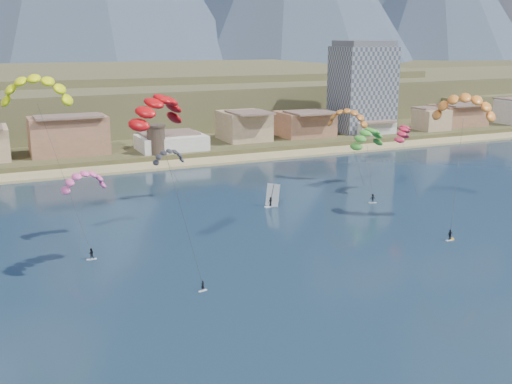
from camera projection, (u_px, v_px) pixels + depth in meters
ground at (361, 328)px, 75.70m from camera, size 2400.00×2400.00×0.00m
beach at (147, 166)px, 169.36m from camera, size 2200.00×12.00×0.90m
land at (25, 76)px, 570.84m from camera, size 2200.00×900.00×4.00m
foothills at (126, 94)px, 287.90m from camera, size 940.00×210.00×18.00m
apartment_tower at (363, 87)px, 218.25m from camera, size 20.00×16.00×32.00m
watchtower at (156, 139)px, 176.91m from camera, size 5.82×5.82×8.60m
kitesurfer_red at (157, 106)px, 86.74m from camera, size 11.06×14.19×28.27m
kitesurfer_yellow at (36, 86)px, 101.98m from camera, size 12.97×17.47×31.09m
kitesurfer_orange at (465, 103)px, 117.11m from camera, size 18.42×17.58×27.69m
kitesurfer_green at (368, 135)px, 145.57m from camera, size 14.73×19.03×18.94m
distant_kite_pink at (84, 178)px, 107.24m from camera, size 9.01×6.67×14.38m
distant_kite_dark at (169, 154)px, 133.79m from camera, size 7.77×5.87×13.34m
distant_kite_orange at (347, 115)px, 150.95m from camera, size 10.20×10.34×19.73m
distant_kite_red at (402, 130)px, 138.34m from camera, size 7.99×7.88×17.36m
windsurfer at (271, 200)px, 129.56m from camera, size 2.76×3.00×4.89m
buoy at (452, 239)px, 108.61m from camera, size 0.64×0.64×0.64m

